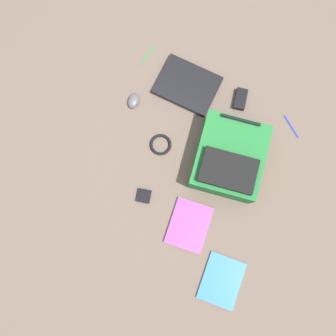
# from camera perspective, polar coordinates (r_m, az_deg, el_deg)

# --- Properties ---
(ground_plane) EXTENTS (3.83, 3.83, 0.00)m
(ground_plane) POSITION_cam_1_polar(r_m,az_deg,el_deg) (1.90, 1.81, 0.21)
(ground_plane) COLOR brown
(backpack) EXTENTS (0.42, 0.46, 0.21)m
(backpack) POSITION_cam_1_polar(r_m,az_deg,el_deg) (1.84, 9.91, 1.54)
(backpack) COLOR #1E662D
(backpack) RESTS_ON ground_plane
(laptop) EXTENTS (0.34, 0.26, 0.03)m
(laptop) POSITION_cam_1_polar(r_m,az_deg,el_deg) (2.02, 3.16, 13.35)
(laptop) COLOR black
(laptop) RESTS_ON ground_plane
(book_blue) EXTENTS (0.24, 0.28, 0.02)m
(book_blue) POSITION_cam_1_polar(r_m,az_deg,el_deg) (1.87, 3.45, -9.32)
(book_blue) COLOR silver
(book_blue) RESTS_ON ground_plane
(book_comic) EXTENTS (0.23, 0.27, 0.01)m
(book_comic) POSITION_cam_1_polar(r_m,az_deg,el_deg) (1.91, 8.74, -17.72)
(book_comic) COLOR silver
(book_comic) RESTS_ON ground_plane
(computer_mouse) EXTENTS (0.08, 0.10, 0.04)m
(computer_mouse) POSITION_cam_1_polar(r_m,az_deg,el_deg) (1.99, -5.64, 10.88)
(computer_mouse) COLOR #4C4C51
(computer_mouse) RESTS_ON ground_plane
(cable_coil) EXTENTS (0.12, 0.12, 0.02)m
(cable_coil) POSITION_cam_1_polar(r_m,az_deg,el_deg) (1.92, -1.23, 3.84)
(cable_coil) COLOR black
(cable_coil) RESTS_ON ground_plane
(power_brick) EXTENTS (0.09, 0.13, 0.04)m
(power_brick) POSITION_cam_1_polar(r_m,az_deg,el_deg) (2.02, 11.73, 10.94)
(power_brick) COLOR black
(power_brick) RESTS_ON ground_plane
(pen_black) EXTENTS (0.02, 0.14, 0.01)m
(pen_black) POSITION_cam_1_polar(r_m,az_deg,el_deg) (2.11, -3.31, 17.99)
(pen_black) COLOR #198C33
(pen_black) RESTS_ON ground_plane
(pen_blue) EXTENTS (0.13, 0.09, 0.01)m
(pen_blue) POSITION_cam_1_polar(r_m,az_deg,el_deg) (2.06, 19.51, 6.40)
(pen_blue) COLOR #1933B2
(pen_blue) RESTS_ON ground_plane
(earbud_pouch) EXTENTS (0.09, 0.09, 0.02)m
(earbud_pouch) POSITION_cam_1_polar(r_m,az_deg,el_deg) (1.88, -3.97, -4.58)
(earbud_pouch) COLOR black
(earbud_pouch) RESTS_ON ground_plane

